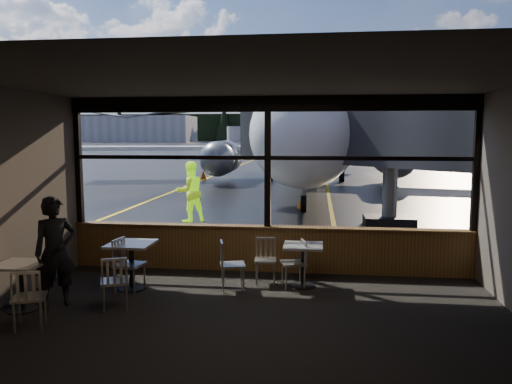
% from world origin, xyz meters
% --- Properties ---
extents(ground_plane, '(520.00, 520.00, 0.00)m').
position_xyz_m(ground_plane, '(0.00, 120.00, 0.00)').
color(ground_plane, black).
rests_on(ground_plane, ground).
extents(carpet_floor, '(8.00, 6.00, 0.01)m').
position_xyz_m(carpet_floor, '(0.00, -3.00, 0.01)').
color(carpet_floor, black).
rests_on(carpet_floor, ground).
extents(ceiling, '(8.00, 6.00, 0.04)m').
position_xyz_m(ceiling, '(0.00, -3.00, 3.50)').
color(ceiling, '#38332D').
rests_on(ceiling, ground).
extents(wall_back, '(8.00, 0.04, 3.50)m').
position_xyz_m(wall_back, '(0.00, -6.00, 1.75)').
color(wall_back, '#504740').
rests_on(wall_back, ground).
extents(window_sill, '(8.00, 0.28, 0.90)m').
position_xyz_m(window_sill, '(0.00, 0.00, 0.45)').
color(window_sill, brown).
rests_on(window_sill, ground).
extents(window_header, '(8.00, 0.18, 0.30)m').
position_xyz_m(window_header, '(0.00, 0.00, 3.35)').
color(window_header, black).
rests_on(window_header, ground).
extents(mullion_left, '(0.12, 0.12, 2.60)m').
position_xyz_m(mullion_left, '(-3.95, 0.00, 2.20)').
color(mullion_left, black).
rests_on(mullion_left, ground).
extents(mullion_centre, '(0.12, 0.12, 2.60)m').
position_xyz_m(mullion_centre, '(0.00, 0.00, 2.20)').
color(mullion_centre, black).
rests_on(mullion_centre, ground).
extents(mullion_right, '(0.12, 0.12, 2.60)m').
position_xyz_m(mullion_right, '(3.95, 0.00, 2.20)').
color(mullion_right, black).
rests_on(mullion_right, ground).
extents(window_transom, '(8.00, 0.10, 0.08)m').
position_xyz_m(window_transom, '(0.00, 0.00, 2.30)').
color(window_transom, black).
rests_on(window_transom, ground).
extents(airliner, '(28.44, 33.90, 10.21)m').
position_xyz_m(airliner, '(0.30, 19.25, 5.10)').
color(airliner, white).
rests_on(airliner, ground_plane).
extents(jet_bridge, '(8.90, 10.87, 4.74)m').
position_xyz_m(jet_bridge, '(3.60, 5.50, 2.37)').
color(jet_bridge, '#2E2D30').
rests_on(jet_bridge, ground_plane).
extents(cafe_table_near, '(0.70, 0.70, 0.77)m').
position_xyz_m(cafe_table_near, '(0.74, -0.95, 0.39)').
color(cafe_table_near, '#A5A098').
rests_on(cafe_table_near, carpet_floor).
extents(cafe_table_mid, '(0.77, 0.77, 0.85)m').
position_xyz_m(cafe_table_mid, '(-2.29, -1.47, 0.42)').
color(cafe_table_mid, '#ABA59D').
rests_on(cafe_table_mid, carpet_floor).
extents(cafe_table_left, '(0.69, 0.69, 0.76)m').
position_xyz_m(cafe_table_left, '(-3.60, -2.74, 0.38)').
color(cafe_table_left, gray).
rests_on(cafe_table_left, carpet_floor).
extents(chair_near_e, '(0.58, 0.58, 0.87)m').
position_xyz_m(chair_near_e, '(0.57, -1.00, 0.44)').
color(chair_near_e, beige).
rests_on(chair_near_e, carpet_floor).
extents(chair_near_w, '(0.60, 0.60, 0.90)m').
position_xyz_m(chair_near_w, '(-0.49, -1.30, 0.45)').
color(chair_near_w, beige).
rests_on(chair_near_w, carpet_floor).
extents(chair_near_n, '(0.49, 0.49, 0.84)m').
position_xyz_m(chair_near_n, '(0.04, -0.82, 0.42)').
color(chair_near_n, '#B4AEA2').
rests_on(chair_near_n, carpet_floor).
extents(chair_mid_s, '(0.63, 0.63, 0.88)m').
position_xyz_m(chair_mid_s, '(-2.18, -2.48, 0.44)').
color(chair_mid_s, '#AEA89D').
rests_on(chair_mid_s, carpet_floor).
extents(chair_mid_w, '(0.60, 0.60, 0.96)m').
position_xyz_m(chair_mid_w, '(-2.27, -1.63, 0.48)').
color(chair_mid_w, '#BBB7A9').
rests_on(chair_mid_w, carpet_floor).
extents(chair_left_s, '(0.63, 0.63, 0.89)m').
position_xyz_m(chair_left_s, '(-3.06, -3.40, 0.45)').
color(chair_left_s, '#BCB6A9').
rests_on(chair_left_s, carpet_floor).
extents(passenger, '(0.77, 0.75, 1.79)m').
position_xyz_m(passenger, '(-3.15, -2.48, 0.89)').
color(passenger, black).
rests_on(passenger, carpet_floor).
extents(ground_crew, '(1.18, 1.15, 1.91)m').
position_xyz_m(ground_crew, '(-3.03, 5.51, 0.96)').
color(ground_crew, '#BFF219').
rests_on(ground_crew, ground_plane).
extents(cone_nose, '(0.39, 0.39, 0.54)m').
position_xyz_m(cone_nose, '(0.43, 8.85, 0.27)').
color(cone_nose, '#E86207').
rests_on(cone_nose, ground_plane).
extents(cone_wing, '(0.40, 0.40, 0.56)m').
position_xyz_m(cone_wing, '(-6.09, 20.58, 0.28)').
color(cone_wing, '#ED5F07').
rests_on(cone_wing, ground_plane).
extents(hangar_left, '(45.00, 18.00, 11.00)m').
position_xyz_m(hangar_left, '(-70.00, 180.00, 5.50)').
color(hangar_left, silver).
rests_on(hangar_left, ground_plane).
extents(hangar_mid, '(38.00, 15.00, 10.00)m').
position_xyz_m(hangar_mid, '(0.00, 185.00, 5.00)').
color(hangar_mid, silver).
rests_on(hangar_mid, ground_plane).
extents(hangar_right, '(50.00, 20.00, 12.00)m').
position_xyz_m(hangar_right, '(60.00, 178.00, 6.00)').
color(hangar_right, silver).
rests_on(hangar_right, ground_plane).
extents(fuel_tank_a, '(8.00, 8.00, 6.00)m').
position_xyz_m(fuel_tank_a, '(-30.00, 182.00, 3.00)').
color(fuel_tank_a, silver).
rests_on(fuel_tank_a, ground_plane).
extents(fuel_tank_b, '(8.00, 8.00, 6.00)m').
position_xyz_m(fuel_tank_b, '(-20.00, 182.00, 3.00)').
color(fuel_tank_b, silver).
rests_on(fuel_tank_b, ground_plane).
extents(fuel_tank_c, '(8.00, 8.00, 6.00)m').
position_xyz_m(fuel_tank_c, '(-10.00, 182.00, 3.00)').
color(fuel_tank_c, silver).
rests_on(fuel_tank_c, ground_plane).
extents(treeline, '(360.00, 3.00, 12.00)m').
position_xyz_m(treeline, '(0.00, 210.00, 6.00)').
color(treeline, black).
rests_on(treeline, ground_plane).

